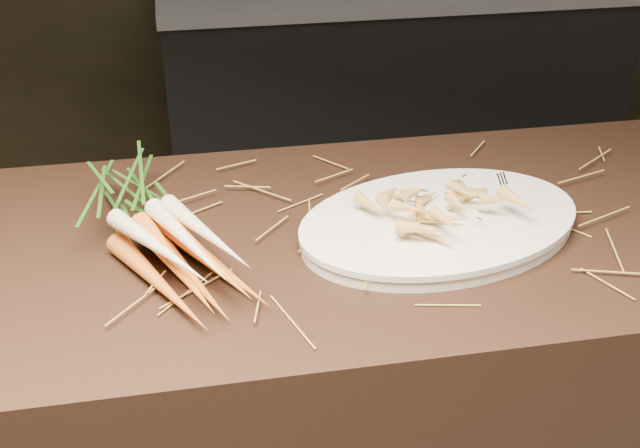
{
  "coord_description": "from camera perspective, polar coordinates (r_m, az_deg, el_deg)",
  "views": [
    {
      "loc": [
        -0.56,
        -0.83,
        1.58
      ],
      "look_at": [
        -0.36,
        0.22,
        0.96
      ],
      "focal_mm": 45.0,
      "sensor_mm": 36.0,
      "label": 1
    }
  ],
  "objects": [
    {
      "name": "serving_platter",
      "position": [
        1.35,
        8.49,
        -0.13
      ],
      "size": [
        0.55,
        0.43,
        0.03
      ],
      "primitive_type": null,
      "rotation": [
        0.0,
        0.0,
        0.23
      ],
      "color": "white",
      "rests_on": "main_counter"
    },
    {
      "name": "back_counter",
      "position": [
        3.34,
        5.06,
        9.53
      ],
      "size": [
        1.82,
        0.62,
        0.84
      ],
      "color": "black",
      "rests_on": "ground"
    },
    {
      "name": "serving_fork",
      "position": [
        1.41,
        14.94,
        1.42
      ],
      "size": [
        0.06,
        0.18,
        0.0
      ],
      "primitive_type": "cube",
      "rotation": [
        0.0,
        0.0,
        -0.23
      ],
      "color": "silver",
      "rests_on": "serving_platter"
    },
    {
      "name": "roasted_veg_heap",
      "position": [
        1.33,
        8.62,
        1.36
      ],
      "size": [
        0.27,
        0.22,
        0.05
      ],
      "primitive_type": null,
      "rotation": [
        0.0,
        0.0,
        0.23
      ],
      "color": "#B77735",
      "rests_on": "serving_platter"
    },
    {
      "name": "main_counter",
      "position": [
        1.69,
        11.9,
        -12.66
      ],
      "size": [
        2.4,
        0.7,
        0.9
      ],
      "primitive_type": "cube",
      "color": "black",
      "rests_on": "ground"
    },
    {
      "name": "root_veg_bunch",
      "position": [
        1.32,
        -12.21,
        0.49
      ],
      "size": [
        0.35,
        0.53,
        0.1
      ],
      "rotation": [
        0.0,
        0.0,
        0.4
      ],
      "color": "#C15D19",
      "rests_on": "main_counter"
    },
    {
      "name": "straw_bedding",
      "position": [
        1.43,
        13.79,
        1.05
      ],
      "size": [
        1.4,
        0.6,
        0.02
      ],
      "primitive_type": null,
      "color": "olive",
      "rests_on": "main_counter"
    }
  ]
}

